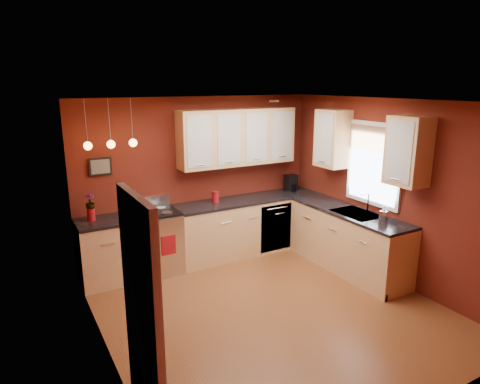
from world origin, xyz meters
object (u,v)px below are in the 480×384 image
red_canister (215,197)px  soap_pump (384,214)px  gas_range (154,242)px  coffee_maker (291,183)px  sink (357,215)px

red_canister → soap_pump: soap_pump is taller
gas_range → coffee_maker: (2.57, 0.06, 0.59)m
gas_range → sink: bearing=-29.8°
red_canister → soap_pump: (1.60, -2.01, 0.02)m
sink → gas_range: bearing=150.2°
gas_range → red_canister: (1.08, 0.06, 0.55)m
coffee_maker → red_canister: bearing=179.8°
gas_range → soap_pump: (2.68, -1.95, 0.57)m
red_canister → gas_range: bearing=-176.8°
gas_range → coffee_maker: size_ratio=3.83×
coffee_maker → soap_pump: 2.02m
coffee_maker → soap_pump: bearing=-87.2°
coffee_maker → sink: bearing=-88.3°
red_canister → coffee_maker: size_ratio=0.61×
red_canister → coffee_maker: 1.49m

